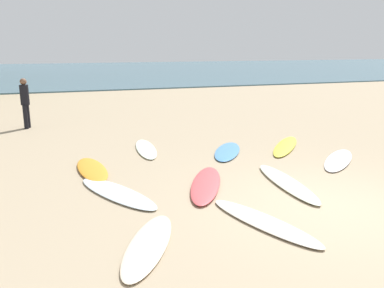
# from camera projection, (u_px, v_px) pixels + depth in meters

# --- Properties ---
(ground_plane) EXTENTS (120.00, 120.00, 0.00)m
(ground_plane) POSITION_uv_depth(u_px,v_px,m) (331.00, 207.00, 6.80)
(ground_plane) COLOR tan
(ocean_water) EXTENTS (120.00, 40.00, 0.08)m
(ocean_water) POSITION_uv_depth(u_px,v_px,m) (97.00, 71.00, 43.00)
(ocean_water) COLOR #426675
(ocean_water) RESTS_ON ground_plane
(surfboard_0) EXTENTS (1.33, 1.95, 0.06)m
(surfboard_0) POSITION_uv_depth(u_px,v_px,m) (148.00, 244.00, 5.46)
(surfboard_0) COLOR beige
(surfboard_0) RESTS_ON ground_plane
(surfboard_1) EXTENTS (1.96, 1.88, 0.06)m
(surfboard_1) POSITION_uv_depth(u_px,v_px,m) (338.00, 160.00, 9.51)
(surfboard_1) COLOR white
(surfboard_1) RESTS_ON ground_plane
(surfboard_2) EXTENTS (1.49, 2.29, 0.07)m
(surfboard_2) POSITION_uv_depth(u_px,v_px,m) (117.00, 193.00, 7.37)
(surfboard_2) COLOR white
(surfboard_2) RESTS_ON ground_plane
(surfboard_3) EXTENTS (1.17, 2.24, 0.07)m
(surfboard_3) POSITION_uv_depth(u_px,v_px,m) (263.00, 222.00, 6.16)
(surfboard_3) COLOR silver
(surfboard_3) RESTS_ON ground_plane
(surfboard_4) EXTENTS (1.95, 2.17, 0.07)m
(surfboard_4) POSITION_uv_depth(u_px,v_px,m) (285.00, 146.00, 10.79)
(surfboard_4) COLOR yellow
(surfboard_4) RESTS_ON ground_plane
(surfboard_5) EXTENTS (1.51, 1.98, 0.07)m
(surfboard_5) POSITION_uv_depth(u_px,v_px,m) (227.00, 151.00, 10.26)
(surfboard_5) COLOR #5396DA
(surfboard_5) RESTS_ON ground_plane
(surfboard_6) EXTENTS (0.74, 1.98, 0.08)m
(surfboard_6) POSITION_uv_depth(u_px,v_px,m) (92.00, 169.00, 8.74)
(surfboard_6) COLOR orange
(surfboard_6) RESTS_ON ground_plane
(surfboard_7) EXTENTS (1.46, 2.25, 0.09)m
(surfboard_7) POSITION_uv_depth(u_px,v_px,m) (206.00, 184.00, 7.80)
(surfboard_7) COLOR #E04E52
(surfboard_7) RESTS_ON ground_plane
(surfboard_8) EXTENTS (0.71, 2.48, 0.08)m
(surfboard_8) POSITION_uv_depth(u_px,v_px,m) (287.00, 182.00, 7.90)
(surfboard_8) COLOR silver
(surfboard_8) RESTS_ON ground_plane
(surfboard_9) EXTENTS (0.68, 2.17, 0.07)m
(surfboard_9) POSITION_uv_depth(u_px,v_px,m) (146.00, 149.00, 10.52)
(surfboard_9) COLOR white
(surfboard_9) RESTS_ON ground_plane
(beachgoer_near) EXTENTS (0.35, 0.35, 1.65)m
(beachgoer_near) POSITION_uv_depth(u_px,v_px,m) (25.00, 101.00, 13.08)
(beachgoer_near) COLOR black
(beachgoer_near) RESTS_ON ground_plane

